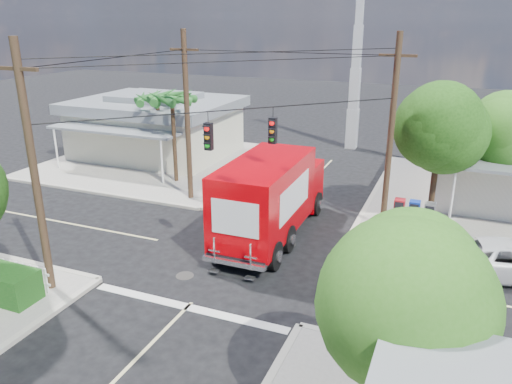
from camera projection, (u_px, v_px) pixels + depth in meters
The scene contains 15 objects.
ground at pixel (238, 255), 21.13m from camera, with size 120.00×120.00×0.00m, color black.
sidewalk_ne at pixel (507, 204), 26.68m from camera, with size 14.12×14.12×0.14m.
sidewalk_nw at pixel (160, 162), 34.49m from camera, with size 14.12×14.12×0.14m.
road_markings at pixel (223, 271), 19.84m from camera, with size 32.00×32.00×0.01m.
building_nw at pixel (156, 125), 35.56m from camera, with size 10.80×10.20×4.30m.
radio_tower at pixel (356, 73), 36.50m from camera, with size 0.80×0.80×17.00m.
tree_ne_front at pixel (441, 127), 22.84m from camera, with size 4.21×4.14×6.66m.
tree_ne_back at pixel (499, 135), 24.02m from camera, with size 3.77×3.66×5.82m.
tree_se at pixel (391, 283), 10.95m from camera, with size 3.67×3.54×5.62m.
palm_nw_front at pixel (172, 100), 28.68m from camera, with size 3.01×3.08×5.59m.
palm_nw_back at pixel (157, 100), 30.82m from camera, with size 3.01×3.08×5.19m.
utility_poles at pixel (219, 136), 21.53m from camera, with size 12.00×10.68×9.00m.
vending_boxes at pixel (414, 212), 23.97m from camera, with size 1.90×0.50×1.10m.
delivery_truck at pixel (271, 197), 22.38m from camera, with size 2.90×8.80×3.79m.
parked_car at pixel (510, 260), 19.20m from camera, with size 2.39×5.19×1.44m, color silver.
Camera 1 is at (7.94, -17.30, 9.58)m, focal length 35.00 mm.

